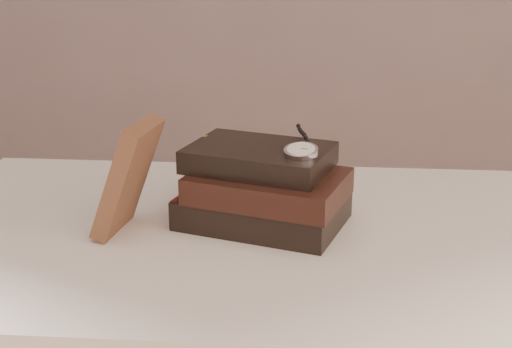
{
  "coord_description": "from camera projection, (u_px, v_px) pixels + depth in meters",
  "views": [
    {
      "loc": [
        0.08,
        -0.6,
        1.16
      ],
      "look_at": [
        -0.0,
        0.38,
        0.82
      ],
      "focal_mm": 51.11,
      "sensor_mm": 36.0,
      "label": 1
    }
  ],
  "objects": [
    {
      "name": "eyeglasses",
      "position": [
        233.0,
        160.0,
        1.14
      ],
      "size": [
        0.12,
        0.13,
        0.05
      ],
      "color": "silver",
      "rests_on": "book_stack"
    },
    {
      "name": "pocket_watch",
      "position": [
        301.0,
        150.0,
        0.99
      ],
      "size": [
        0.06,
        0.15,
        0.02
      ],
      "color": "silver",
      "rests_on": "book_stack"
    },
    {
      "name": "journal",
      "position": [
        128.0,
        178.0,
        1.01
      ],
      "size": [
        0.09,
        0.11,
        0.16
      ],
      "primitive_type": "cube",
      "rotation": [
        0.0,
        0.36,
        -0.15
      ],
      "color": "#4A2B1C",
      "rests_on": "table"
    },
    {
      "name": "table",
      "position": [
        257.0,
        288.0,
        1.07
      ],
      "size": [
        1.0,
        0.6,
        0.75
      ],
      "color": "silver",
      "rests_on": "ground"
    },
    {
      "name": "book_stack",
      "position": [
        264.0,
        189.0,
        1.04
      ],
      "size": [
        0.26,
        0.22,
        0.11
      ],
      "color": "black",
      "rests_on": "table"
    }
  ]
}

